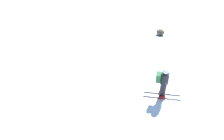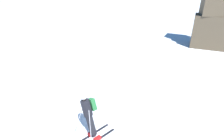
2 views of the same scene
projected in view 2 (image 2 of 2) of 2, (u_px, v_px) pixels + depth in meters
The scene contains 3 objects.
ground_plane at pixel (85, 134), 6.76m from camera, with size 300.00×300.00×0.00m, color white.
skier at pixel (89, 113), 6.45m from camera, with size 1.35×1.70×1.73m.
rock_pillar at pixel (216, 8), 15.59m from camera, with size 3.18×2.80×8.40m.
Camera 2 is at (3.03, -4.21, 5.11)m, focal length 28.00 mm.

